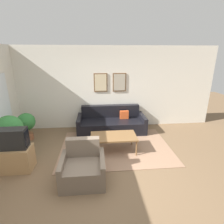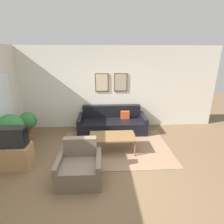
{
  "view_description": "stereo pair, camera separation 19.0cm",
  "coord_description": "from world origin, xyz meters",
  "px_view_note": "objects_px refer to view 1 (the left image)",
  "views": [
    {
      "loc": [
        -0.04,
        -2.99,
        2.43
      ],
      "look_at": [
        0.4,
        1.75,
        0.85
      ],
      "focal_mm": 28.0,
      "sensor_mm": 36.0,
      "label": 1
    },
    {
      "loc": [
        0.15,
        -3.01,
        2.43
      ],
      "look_at": [
        0.4,
        1.75,
        0.85
      ],
      "focal_mm": 28.0,
      "sensor_mm": 36.0,
      "label": 2
    }
  ],
  "objects_px": {
    "tv": "(12,139)",
    "potted_plant_tall": "(9,130)",
    "armchair": "(83,168)",
    "coffee_table": "(113,137)",
    "couch": "(111,123)"
  },
  "relations": [
    {
      "from": "coffee_table",
      "to": "tv",
      "type": "bearing_deg",
      "value": -165.42
    },
    {
      "from": "tv",
      "to": "armchair",
      "type": "bearing_deg",
      "value": -17.6
    },
    {
      "from": "tv",
      "to": "armchair",
      "type": "height_order",
      "value": "tv"
    },
    {
      "from": "coffee_table",
      "to": "armchair",
      "type": "xyz_separation_m",
      "value": [
        -0.72,
        -1.04,
        -0.14
      ]
    },
    {
      "from": "potted_plant_tall",
      "to": "armchair",
      "type": "bearing_deg",
      "value": -31.54
    },
    {
      "from": "armchair",
      "to": "tv",
      "type": "bearing_deg",
      "value": 169.74
    },
    {
      "from": "coffee_table",
      "to": "potted_plant_tall",
      "type": "bearing_deg",
      "value": 178.15
    },
    {
      "from": "coffee_table",
      "to": "couch",
      "type": "bearing_deg",
      "value": 87.37
    },
    {
      "from": "coffee_table",
      "to": "armchair",
      "type": "relative_size",
      "value": 1.36
    },
    {
      "from": "tv",
      "to": "armchair",
      "type": "distance_m",
      "value": 1.63
    },
    {
      "from": "couch",
      "to": "tv",
      "type": "height_order",
      "value": "tv"
    },
    {
      "from": "coffee_table",
      "to": "tv",
      "type": "xyz_separation_m",
      "value": [
        -2.2,
        -0.57,
        0.34
      ]
    },
    {
      "from": "tv",
      "to": "potted_plant_tall",
      "type": "bearing_deg",
      "value": 118.12
    },
    {
      "from": "couch",
      "to": "armchair",
      "type": "relative_size",
      "value": 2.53
    },
    {
      "from": "coffee_table",
      "to": "tv",
      "type": "height_order",
      "value": "tv"
    }
  ]
}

